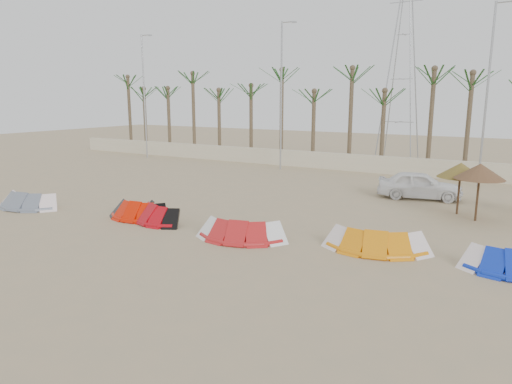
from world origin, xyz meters
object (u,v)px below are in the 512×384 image
Objects in this scene: kite_orange at (379,238)px; parasol_mid at (461,170)px; kite_red_right at (245,228)px; parasol_left at (480,171)px; kite_grey at (32,199)px; car at (420,185)px; kite_red_left at (142,209)px; kite_red_mid at (160,212)px.

kite_orange is 7.48m from parasol_mid.
kite_red_right is 10.88m from parasol_left.
kite_grey is 0.95× the size of kite_orange.
kite_red_right is 5.12m from kite_orange.
parasol_mid reaches higher than car.
kite_red_right is at bearing -164.52° from kite_orange.
parasol_mid is 3.78m from car.
kite_red_left is at bearing -146.97° from parasol_mid.
kite_red_left is at bearing -174.15° from kite_orange.
parasol_left is 0.59× the size of car.
kite_grey and kite_red_left have the same top height.
kite_grey is at bearing -172.17° from kite_orange.
parasol_left is at bearing 28.40° from kite_red_left.
kite_red_mid is 14.13m from parasol_mid.
kite_red_left is 1.10m from kite_red_mid.
kite_red_left is at bearing 177.33° from kite_red_right.
car is at bearing 36.00° from kite_grey.
parasol_left reaches higher than kite_orange.
parasol_left is 1.05× the size of parasol_mid.
kite_red_left is at bearing 11.10° from kite_grey.
parasol_mid reaches higher than kite_red_right.
kite_red_right is at bearing -3.35° from kite_red_mid.
kite_red_left is 14.90m from car.
car reaches higher than kite_red_right.
parasol_left is (12.31, 7.25, 1.85)m from kite_red_mid.
kite_orange is at bearing 6.50° from kite_red_mid.
parasol_left is (19.79, 8.50, 1.84)m from kite_grey.
kite_red_right is at bearing -135.45° from parasol_left.
kite_red_mid and kite_red_right have the same top height.
kite_orange is 0.87× the size of car.
parasol_mid is at bearing 35.47° from kite_red_mid.
kite_red_left is 0.96× the size of kite_red_mid.
kite_orange is (9.61, 1.09, 0.00)m from kite_red_mid.
car is (4.47, 11.09, 0.34)m from kite_red_right.
kite_grey is at bearing -175.38° from kite_red_right.
kite_red_right is 1.51× the size of parasol_mid.
kite_orange is 6.97m from parasol_left.
car is at bearing 68.07° from kite_red_right.
parasol_mid is (-0.88, 0.89, -0.13)m from parasol_left.
kite_red_right is at bearing -128.76° from parasol_mid.
kite_grey is 6.51m from kite_red_left.
parasol_left reaches higher than kite_grey.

